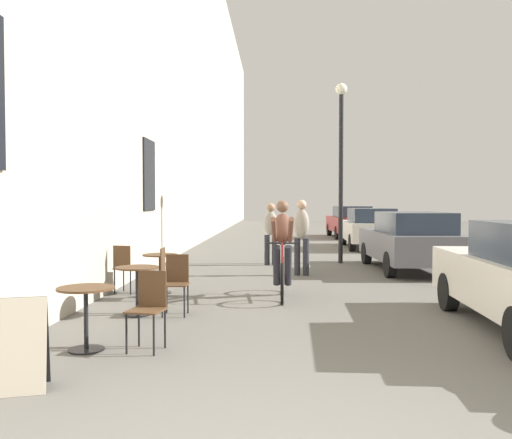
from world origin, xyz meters
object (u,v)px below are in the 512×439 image
cafe_chair_far_toward_street (125,266)px  parked_car_fourth (350,221)px  pedestrian_mid (271,230)px  cafe_chair_far_toward_wall (157,269)px  cafe_table_far (160,265)px  sandwich_board_sign (15,344)px  cafe_table_near (86,305)px  cyclist_on_bicycle (282,251)px  pedestrian_near (302,233)px  cafe_table_mid (137,280)px  parked_car_third (369,228)px  street_lamp (341,149)px  cafe_chair_mid_toward_street (176,280)px  cafe_chair_near_toward_street (149,304)px  parked_car_second (409,240)px

cafe_chair_far_toward_street → parked_car_fourth: 16.79m
pedestrian_mid → parked_car_fourth: size_ratio=0.39×
cafe_chair_far_toward_street → cafe_chair_far_toward_wall: bearing=-37.5°
cafe_table_far → sandwich_board_sign: bearing=-92.2°
cafe_table_near → cyclist_on_bicycle: (2.26, 3.50, 0.29)m
pedestrian_near → cyclist_on_bicycle: bearing=-99.6°
cafe_table_mid → parked_car_third: 12.85m
cafe_chair_far_toward_wall → sandwich_board_sign: (-0.27, -4.48, -0.10)m
cafe_table_far → cafe_chair_far_toward_street: 0.64m
cafe_chair_far_toward_wall → street_lamp: size_ratio=0.18×
cafe_chair_mid_toward_street → cyclist_on_bicycle: bearing=43.5°
cafe_chair_mid_toward_street → cafe_chair_far_toward_street: size_ratio=1.00×
cafe_chair_near_toward_street → cafe_chair_far_toward_wall: 3.16m
cafe_chair_near_toward_street → cafe_table_far: size_ratio=1.24×
parked_car_second → cafe_chair_far_toward_wall: bearing=-142.7°
cafe_table_near → pedestrian_mid: (2.01, 8.27, 0.40)m
cafe_table_mid → parked_car_third: size_ratio=0.18×
cafe_table_mid → cyclist_on_bicycle: cyclist_on_bicycle is taller
cafe_chair_near_toward_street → cafe_chair_far_toward_wall: size_ratio=1.00×
cyclist_on_bicycle → cafe_chair_far_toward_wall: bearing=-171.6°
cafe_table_near → cafe_table_far: size_ratio=1.00×
parked_car_fourth → cafe_chair_near_toward_street: bearing=-104.4°
cafe_chair_mid_toward_street → pedestrian_near: pedestrian_near is taller
cafe_table_mid → sandwich_board_sign: (-0.27, -3.20, -0.11)m
cafe_chair_far_toward_street → cyclist_on_bicycle: size_ratio=0.51×
cafe_table_near → parked_car_second: 9.03m
cafe_chair_far_toward_street → parked_car_second: 6.97m
cafe_table_mid → pedestrian_mid: 6.67m
sandwich_board_sign → street_lamp: street_lamp is taller
sandwich_board_sign → street_lamp: 11.22m
cafe_table_far → pedestrian_mid: (1.99, 4.47, 0.40)m
cafe_chair_mid_toward_street → parked_car_fourth: 18.03m
cafe_table_near → cafe_chair_far_toward_street: 3.78m
cafe_table_near → pedestrian_mid: pedestrian_mid is taller
parked_car_third → parked_car_fourth: parked_car_fourth is taller
cafe_chair_mid_toward_street → cafe_table_far: 1.93m
parked_car_third → street_lamp: bearing=-108.6°
parked_car_second → parked_car_fourth: 12.09m
cafe_chair_far_toward_wall → parked_car_third: size_ratio=0.22×
cafe_chair_far_toward_wall → parked_car_fourth: parked_car_fourth is taller
parked_car_third → cafe_table_mid: bearing=-115.0°
sandwich_board_sign → pedestrian_mid: 9.83m
street_lamp → parked_car_third: size_ratio=1.19×
pedestrian_near → pedestrian_mid: pedestrian_near is taller
parked_car_second → pedestrian_near: bearing=-160.8°
parked_car_second → cafe_chair_far_toward_street: bearing=-149.8°
cafe_chair_near_toward_street → street_lamp: (3.22, 8.72, 2.59)m
cafe_chair_far_toward_street → parked_car_third: bearing=58.0°
cafe_chair_mid_toward_street → street_lamp: 7.99m
street_lamp → parked_car_fourth: street_lamp is taller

